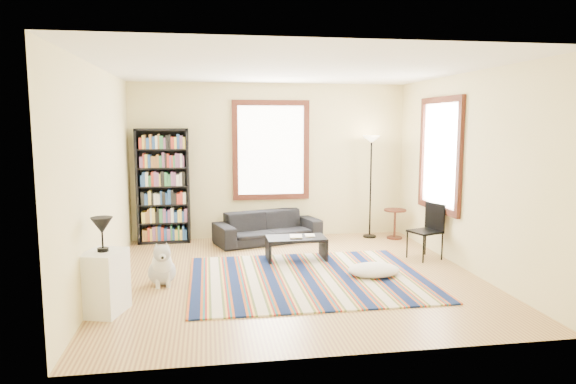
{
  "coord_description": "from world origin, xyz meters",
  "views": [
    {
      "loc": [
        -1.16,
        -6.78,
        2.1
      ],
      "look_at": [
        0.0,
        0.5,
        1.1
      ],
      "focal_mm": 32.0,
      "sensor_mm": 36.0,
      "label": 1
    }
  ],
  "objects": [
    {
      "name": "dog",
      "position": [
        -1.76,
        -0.11,
        0.28
      ],
      "size": [
        0.47,
        0.61,
        0.56
      ],
      "primitive_type": null,
      "rotation": [
        0.0,
        0.0,
        0.12
      ],
      "color": "silver",
      "rests_on": "floor"
    },
    {
      "name": "floor",
      "position": [
        0.0,
        0.0,
        -0.05
      ],
      "size": [
        5.0,
        5.0,
        0.1
      ],
      "primitive_type": "cube",
      "color": "tan",
      "rests_on": "ground"
    },
    {
      "name": "ceiling",
      "position": [
        0.0,
        0.0,
        2.85
      ],
      "size": [
        5.0,
        5.0,
        0.1
      ],
      "primitive_type": "cube",
      "color": "white",
      "rests_on": "floor"
    },
    {
      "name": "coffee_table",
      "position": [
        0.17,
        0.79,
        0.18
      ],
      "size": [
        0.98,
        0.66,
        0.36
      ],
      "primitive_type": "cube",
      "rotation": [
        0.0,
        0.0,
        0.19
      ],
      "color": "black",
      "rests_on": "floor"
    },
    {
      "name": "book_a",
      "position": [
        0.07,
        0.79,
        0.37
      ],
      "size": [
        0.22,
        0.28,
        0.02
      ],
      "primitive_type": "imported",
      "rotation": [
        0.0,
        0.0,
        -0.15
      ],
      "color": "beige",
      "rests_on": "coffee_table"
    },
    {
      "name": "white_cabinet",
      "position": [
        -2.3,
        -1.06,
        0.35
      ],
      "size": [
        0.51,
        0.59,
        0.7
      ],
      "primitive_type": "cube",
      "rotation": [
        0.0,
        0.0,
        -0.3
      ],
      "color": "white",
      "rests_on": "floor"
    },
    {
      "name": "wall_back",
      "position": [
        0.0,
        2.55,
        1.4
      ],
      "size": [
        5.0,
        0.1,
        2.8
      ],
      "primitive_type": "cube",
      "color": "beige",
      "rests_on": "floor"
    },
    {
      "name": "book_b",
      "position": [
        0.32,
        0.84,
        0.37
      ],
      "size": [
        0.17,
        0.22,
        0.02
      ],
      "primitive_type": "imported",
      "rotation": [
        0.0,
        0.0,
        -0.12
      ],
      "color": "beige",
      "rests_on": "coffee_table"
    },
    {
      "name": "window_right",
      "position": [
        2.47,
        0.8,
        1.6
      ],
      "size": [
        0.06,
        1.2,
        1.6
      ],
      "primitive_type": "cube",
      "color": "white",
      "rests_on": "wall_right"
    },
    {
      "name": "folding_chair",
      "position": [
        2.15,
        0.55,
        0.43
      ],
      "size": [
        0.53,
        0.52,
        0.86
      ],
      "primitive_type": "cube",
      "rotation": [
        0.0,
        0.0,
        0.34
      ],
      "color": "black",
      "rests_on": "floor"
    },
    {
      "name": "window_back",
      "position": [
        0.0,
        2.47,
        1.6
      ],
      "size": [
        1.2,
        0.06,
        1.6
      ],
      "primitive_type": "cube",
      "color": "white",
      "rests_on": "wall_back"
    },
    {
      "name": "floor_cushion",
      "position": [
        1.08,
        -0.21,
        0.09
      ],
      "size": [
        0.8,
        0.65,
        0.18
      ],
      "primitive_type": "ellipsoid",
      "rotation": [
        0.0,
        0.0,
        0.18
      ],
      "color": "silver",
      "rests_on": "floor"
    },
    {
      "name": "wall_front",
      "position": [
        0.0,
        -2.55,
        1.4
      ],
      "size": [
        5.0,
        0.1,
        2.8
      ],
      "primitive_type": "cube",
      "color": "beige",
      "rests_on": "floor"
    },
    {
      "name": "side_table",
      "position": [
        2.2,
        1.96,
        0.27
      ],
      "size": [
        0.48,
        0.48,
        0.54
      ],
      "primitive_type": "cylinder",
      "rotation": [
        0.0,
        0.0,
        -0.24
      ],
      "color": "#461C11",
      "rests_on": "floor"
    },
    {
      "name": "sofa",
      "position": [
        -0.12,
        2.05,
        0.27
      ],
      "size": [
        1.22,
        1.97,
        0.54
      ],
      "primitive_type": "imported",
      "rotation": [
        0.0,
        0.0,
        0.29
      ],
      "color": "black",
      "rests_on": "floor"
    },
    {
      "name": "table_lamp",
      "position": [
        -2.3,
        -1.06,
        0.89
      ],
      "size": [
        0.24,
        0.24,
        0.38
      ],
      "primitive_type": null,
      "rotation": [
        0.0,
        0.0,
        -0.02
      ],
      "color": "black",
      "rests_on": "white_cabinet"
    },
    {
      "name": "rug",
      "position": [
        0.17,
        -0.19,
        0.01
      ],
      "size": [
        3.17,
        2.53,
        0.02
      ],
      "primitive_type": "cube",
      "color": "#0D1A44",
      "rests_on": "floor"
    },
    {
      "name": "wall_left",
      "position": [
        -2.55,
        0.0,
        1.4
      ],
      "size": [
        0.1,
        5.0,
        2.8
      ],
      "primitive_type": "cube",
      "color": "beige",
      "rests_on": "floor"
    },
    {
      "name": "wall_right",
      "position": [
        2.55,
        0.0,
        1.4
      ],
      "size": [
        0.1,
        5.0,
        2.8
      ],
      "primitive_type": "cube",
      "color": "beige",
      "rests_on": "floor"
    },
    {
      "name": "bookshelf",
      "position": [
        -1.92,
        2.32,
        1.0
      ],
      "size": [
        0.9,
        0.3,
        2.0
      ],
      "primitive_type": "cube",
      "color": "black",
      "rests_on": "floor"
    },
    {
      "name": "floor_lamp",
      "position": [
        1.79,
        2.15,
        0.93
      ],
      "size": [
        0.4,
        0.4,
        1.86
      ],
      "primitive_type": null,
      "rotation": [
        0.0,
        0.0,
        -0.43
      ],
      "color": "black",
      "rests_on": "floor"
    }
  ]
}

